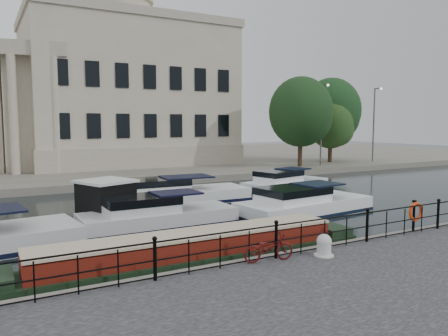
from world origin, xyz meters
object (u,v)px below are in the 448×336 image
(mooring_bollard, at_px, (324,246))
(narrowboat, at_px, (193,257))
(bicycle, at_px, (269,248))
(harbour_hut, at_px, (106,204))
(life_ring_post, at_px, (415,212))

(mooring_bollard, bearing_deg, narrowboat, 144.47)
(narrowboat, bearing_deg, mooring_bollard, -34.72)
(bicycle, xyz_separation_m, narrowboat, (-1.59, 2.07, -0.61))
(harbour_hut, bearing_deg, narrowboat, -105.53)
(narrowboat, relative_size, harbour_hut, 3.38)
(life_ring_post, bearing_deg, harbour_hut, 134.74)
(life_ring_post, bearing_deg, bicycle, -178.13)
(narrowboat, height_order, harbour_hut, harbour_hut)
(bicycle, bearing_deg, life_ring_post, -78.10)
(bicycle, height_order, harbour_hut, harbour_hut)
(mooring_bollard, height_order, harbour_hut, harbour_hut)
(bicycle, bearing_deg, narrowboat, 47.57)
(bicycle, height_order, narrowboat, bicycle)
(bicycle, relative_size, mooring_bollard, 2.28)
(mooring_bollard, xyz_separation_m, narrowboat, (-3.46, 2.47, -0.52))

